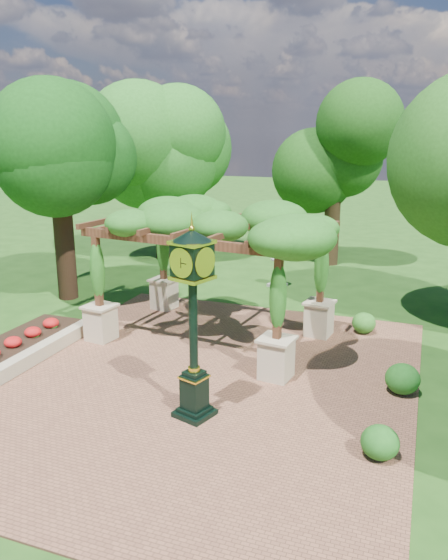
% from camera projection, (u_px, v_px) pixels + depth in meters
% --- Properties ---
extents(ground, '(120.00, 120.00, 0.00)m').
position_uv_depth(ground, '(186.00, 399.00, 12.51)').
color(ground, '#1E4714').
rests_on(ground, ground).
extents(brick_plaza, '(10.00, 12.00, 0.04)m').
position_uv_depth(brick_plaza, '(203.00, 381.00, 13.40)').
color(brick_plaza, brown).
rests_on(brick_plaza, ground).
extents(border_wall, '(0.35, 5.00, 0.40)m').
position_uv_depth(border_wall, '(35.00, 355.00, 14.45)').
color(border_wall, '#C6B793').
rests_on(border_wall, ground).
extents(flower_bed, '(1.50, 5.00, 0.36)m').
position_uv_depth(flower_bed, '(8.00, 351.00, 14.76)').
color(flower_bed, red).
rests_on(flower_bed, ground).
extents(pedestal_clock, '(1.02, 1.02, 4.13)m').
position_uv_depth(pedestal_clock, '(193.00, 308.00, 11.08)').
color(pedestal_clock, black).
rests_on(pedestal_clock, brick_plaza).
extents(pergola, '(6.85, 4.79, 4.03)m').
position_uv_depth(pergola, '(210.00, 228.00, 15.32)').
color(pergola, beige).
rests_on(pergola, brick_plaza).
extents(sundial, '(0.77, 0.77, 1.12)m').
position_uv_depth(sundial, '(278.00, 274.00, 21.47)').
color(sundial, gray).
rests_on(sundial, ground).
extents(shrub_front, '(0.79, 0.79, 0.65)m').
position_uv_depth(shrub_front, '(380.00, 442.00, 10.13)').
color(shrub_front, '#1C5719').
rests_on(shrub_front, brick_plaza).
extents(shrub_mid, '(1.00, 1.00, 0.72)m').
position_uv_depth(shrub_mid, '(403.00, 379.00, 12.63)').
color(shrub_mid, '#1C5A19').
rests_on(shrub_mid, brick_plaza).
extents(shrub_back, '(0.73, 0.73, 0.63)m').
position_uv_depth(shrub_back, '(364.00, 323.00, 16.43)').
color(shrub_back, '#2A681E').
rests_on(shrub_back, brick_plaza).
extents(tree_west_near, '(4.30, 4.30, 8.33)m').
position_uv_depth(tree_west_near, '(56.00, 138.00, 18.61)').
color(tree_west_near, '#311E13').
rests_on(tree_west_near, ground).
extents(tree_west_far, '(4.46, 4.46, 7.38)m').
position_uv_depth(tree_west_far, '(160.00, 150.00, 25.03)').
color(tree_west_far, black).
rests_on(tree_west_far, ground).
extents(tree_north, '(3.69, 3.69, 7.69)m').
position_uv_depth(tree_north, '(336.00, 147.00, 23.81)').
color(tree_north, '#322414').
rests_on(tree_north, ground).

